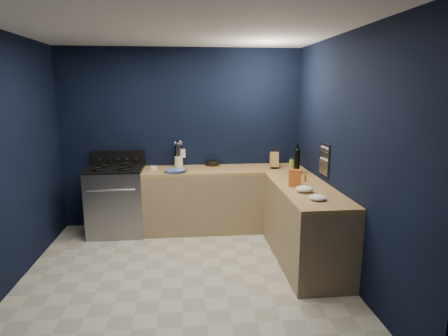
{
  "coord_description": "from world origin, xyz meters",
  "views": [
    {
      "loc": [
        0.08,
        -3.78,
        2.02
      ],
      "look_at": [
        0.55,
        1.0,
        1.0
      ],
      "focal_mm": 29.99,
      "sensor_mm": 36.0,
      "label": 1
    }
  ],
  "objects": [
    {
      "name": "cooktop",
      "position": [
        -0.93,
        1.42,
        0.94
      ],
      "size": [
        0.76,
        0.66,
        0.03
      ],
      "primitive_type": "cube",
      "color": "black",
      "rests_on": "gas_range"
    },
    {
      "name": "top_back",
      "position": [
        0.6,
        1.44,
        0.88
      ],
      "size": [
        2.3,
        0.63,
        0.04
      ],
      "primitive_type": "cube",
      "color": "olive",
      "rests_on": "cab_back"
    },
    {
      "name": "backguard",
      "position": [
        -0.93,
        1.72,
        1.04
      ],
      "size": [
        0.76,
        0.06,
        0.2
      ],
      "primitive_type": "cube",
      "color": "black",
      "rests_on": "gas_range"
    },
    {
      "name": "cab_back",
      "position": [
        0.6,
        1.44,
        0.43
      ],
      "size": [
        2.3,
        0.63,
        0.86
      ],
      "primitive_type": "cube",
      "color": "#8F7A56",
      "rests_on": "floor"
    },
    {
      "name": "lemon_basket",
      "position": [
        0.45,
        1.68,
        0.94
      ],
      "size": [
        0.24,
        0.24,
        0.08
      ],
      "primitive_type": "cylinder",
      "rotation": [
        0.0,
        0.0,
        -0.18
      ],
      "color": "black",
      "rests_on": "top_back"
    },
    {
      "name": "towel_end",
      "position": [
        1.4,
        -0.21,
        0.93
      ],
      "size": [
        0.2,
        0.19,
        0.05
      ],
      "primitive_type": "ellipsoid",
      "rotation": [
        0.0,
        0.0,
        0.17
      ],
      "color": "white",
      "rests_on": "top_right"
    },
    {
      "name": "crouton_bag",
      "position": [
        1.32,
        0.35,
        1.0
      ],
      "size": [
        0.15,
        0.11,
        0.2
      ],
      "primitive_type": "cube",
      "rotation": [
        0.0,
        0.0,
        -0.41
      ],
      "color": "#AA0626",
      "rests_on": "top_right"
    },
    {
      "name": "spice_jar_far",
      "position": [
        1.51,
        0.59,
        0.94
      ],
      "size": [
        0.05,
        0.05,
        0.08
      ],
      "primitive_type": "cylinder",
      "rotation": [
        0.0,
        0.0,
        -0.08
      ],
      "color": "olive",
      "rests_on": "top_right"
    },
    {
      "name": "towel_front",
      "position": [
        1.35,
        0.11,
        0.93
      ],
      "size": [
        0.2,
        0.17,
        0.07
      ],
      "primitive_type": "ellipsoid",
      "rotation": [
        0.0,
        0.0,
        -0.03
      ],
      "color": "white",
      "rests_on": "top_right"
    },
    {
      "name": "gas_range",
      "position": [
        -0.93,
        1.42,
        0.46
      ],
      "size": [
        0.76,
        0.66,
        0.92
      ],
      "primitive_type": "cube",
      "color": "gray",
      "rests_on": "floor"
    },
    {
      "name": "wine_bottle_back",
      "position": [
        -0.07,
        1.69,
        1.05
      ],
      "size": [
        0.08,
        0.08,
        0.3
      ],
      "primitive_type": "cylinder",
      "rotation": [
        0.0,
        0.0,
        0.05
      ],
      "color": "black",
      "rests_on": "top_back"
    },
    {
      "name": "wine_bottle_right",
      "position": [
        1.55,
        1.05,
        1.06
      ],
      "size": [
        0.09,
        0.09,
        0.32
      ],
      "primitive_type": "cylinder",
      "rotation": [
        0.0,
        0.0,
        -0.21
      ],
      "color": "black",
      "rests_on": "top_right"
    },
    {
      "name": "oven_door",
      "position": [
        -0.93,
        1.1,
        0.45
      ],
      "size": [
        0.59,
        0.02,
        0.42
      ],
      "primitive_type": "cube",
      "color": "black",
      "rests_on": "gas_range"
    },
    {
      "name": "wall_back",
      "position": [
        0.0,
        1.76,
        1.3
      ],
      "size": [
        3.5,
        0.02,
        2.6
      ],
      "primitive_type": "cube",
      "color": "black",
      "rests_on": "ground"
    },
    {
      "name": "spice_jar_near",
      "position": [
        1.41,
        0.49,
        0.95
      ],
      "size": [
        0.06,
        0.06,
        0.1
      ],
      "primitive_type": "cylinder",
      "rotation": [
        0.0,
        0.0,
        -0.41
      ],
      "color": "olive",
      "rests_on": "top_right"
    },
    {
      "name": "wall_right",
      "position": [
        1.76,
        0.0,
        1.3
      ],
      "size": [
        0.02,
        3.5,
        2.6
      ],
      "primitive_type": "cube",
      "color": "black",
      "rests_on": "ground"
    },
    {
      "name": "knife_block",
      "position": [
        1.32,
        1.43,
        1.01
      ],
      "size": [
        0.16,
        0.27,
        0.27
      ],
      "primitive_type": "cube",
      "rotation": [
        -0.31,
        0.0,
        -0.15
      ],
      "color": "olive",
      "rests_on": "top_back"
    },
    {
      "name": "wall_front",
      "position": [
        0.0,
        -1.76,
        1.3
      ],
      "size": [
        3.5,
        0.02,
        2.6
      ],
      "primitive_type": "cube",
      "color": "black",
      "rests_on": "ground"
    },
    {
      "name": "plate_stack",
      "position": [
        -0.09,
        1.27,
        0.92
      ],
      "size": [
        0.33,
        0.33,
        0.04
      ],
      "primitive_type": "cylinder",
      "rotation": [
        0.0,
        0.0,
        -0.17
      ],
      "color": "#4450A1",
      "rests_on": "top_back"
    },
    {
      "name": "ceiling",
      "position": [
        0.0,
        0.0,
        2.61
      ],
      "size": [
        3.5,
        3.5,
        0.02
      ],
      "primitive_type": "cube",
      "color": "silver",
      "rests_on": "ground"
    },
    {
      "name": "spice_panel",
      "position": [
        1.74,
        0.55,
        1.18
      ],
      "size": [
        0.02,
        0.28,
        0.38
      ],
      "primitive_type": "cube",
      "color": "gray",
      "rests_on": "wall_right"
    },
    {
      "name": "cab_right",
      "position": [
        1.44,
        0.29,
        0.43
      ],
      "size": [
        0.63,
        1.67,
        0.86
      ],
      "primitive_type": "cube",
      "color": "#8F7A56",
      "rests_on": "floor"
    },
    {
      "name": "oil_bottle",
      "position": [
        1.38,
        0.74,
        1.02
      ],
      "size": [
        0.06,
        0.06,
        0.24
      ],
      "primitive_type": "cylinder",
      "rotation": [
        0.0,
        0.0,
        0.18
      ],
      "color": "#A1AC32",
      "rests_on": "top_right"
    },
    {
      "name": "utensil_crock",
      "position": [
        -0.05,
        1.63,
        0.98
      ],
      "size": [
        0.16,
        0.16,
        0.15
      ],
      "primitive_type": "cylinder",
      "rotation": [
        0.0,
        0.0,
        0.38
      ],
      "color": "#F4E1C4",
      "rests_on": "top_back"
    },
    {
      "name": "top_right",
      "position": [
        1.44,
        0.29,
        0.88
      ],
      "size": [
        0.63,
        1.67,
        0.04
      ],
      "primitive_type": "cube",
      "color": "olive",
      "rests_on": "cab_right"
    },
    {
      "name": "floor",
      "position": [
        0.0,
        0.0,
        -0.01
      ],
      "size": [
        3.5,
        3.5,
        0.02
      ],
      "primitive_type": "cube",
      "color": "#B3AD9C",
      "rests_on": "ground"
    },
    {
      "name": "ramekin",
      "position": [
        -0.41,
        1.52,
        0.92
      ],
      "size": [
        0.13,
        0.13,
        0.04
      ],
      "primitive_type": "cylinder",
      "rotation": [
        0.0,
        0.0,
        -0.38
      ],
      "color": "white",
      "rests_on": "top_back"
    },
    {
      "name": "wall_outlet",
      "position": [
        0.0,
        1.74,
        1.08
      ],
      "size": [
        0.09,
        0.02,
        0.13
      ],
      "primitive_type": "cube",
      "color": "white",
      "rests_on": "wall_back"
    }
  ]
}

